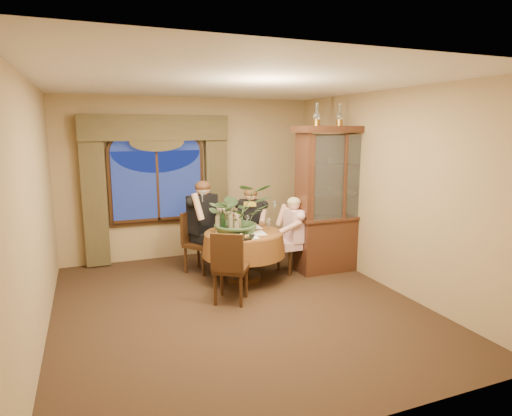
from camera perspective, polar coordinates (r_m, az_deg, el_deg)
name	(u,v)px	position (r m, az deg, el deg)	size (l,w,h in m)	color
floor	(238,305)	(5.71, -2.46, -12.84)	(5.00, 5.00, 0.00)	black
wall_back	(191,178)	(7.70, -8.66, 3.95)	(4.50, 4.50, 0.00)	#9B825C
wall_right	(385,190)	(6.40, 16.84, 2.30)	(5.00, 5.00, 0.00)	#9B825C
ceiling	(236,83)	(5.27, -2.71, 16.34)	(5.00, 5.00, 0.00)	white
window	(158,186)	(7.54, -12.98, 2.89)	(1.62, 0.10, 1.32)	navy
arched_transom	(156,140)	(7.48, -13.22, 8.83)	(1.60, 0.06, 0.44)	navy
drapery_left	(94,197)	(7.42, -20.76, 1.43)	(0.38, 0.14, 2.32)	#443B23
drapery_right	(216,190)	(7.72, -5.31, 2.39)	(0.38, 0.14, 2.32)	#443B23
swag_valance	(156,128)	(7.40, -13.20, 10.36)	(2.45, 0.16, 0.42)	#443B23
dining_table	(244,256)	(6.48, -1.65, -6.43)	(1.25, 1.25, 0.75)	maroon
china_cabinet	(337,199)	(6.96, 10.71, 1.15)	(1.42, 0.56, 2.31)	#381D13
oil_lamp_left	(317,114)	(6.67, 8.12, 12.25)	(0.11, 0.11, 0.34)	#A5722D
oil_lamp_center	(340,115)	(6.87, 11.10, 12.10)	(0.11, 0.11, 0.34)	#A5722D
oil_lamp_right	(362,115)	(7.10, 13.89, 11.94)	(0.11, 0.11, 0.34)	#A5722D
chair_right	(293,242)	(6.88, 4.98, -4.56)	(0.42, 0.42, 0.96)	black
chair_back_right	(249,236)	(7.25, -0.96, -3.73)	(0.42, 0.42, 0.96)	black
chair_back	(200,243)	(6.88, -7.44, -4.61)	(0.42, 0.42, 0.96)	black
chair_front_left	(231,267)	(5.68, -3.38, -7.80)	(0.42, 0.42, 0.96)	black
person_pink	(294,235)	(6.75, 5.14, -3.67)	(0.44, 0.40, 1.23)	beige
person_back	(203,226)	(6.93, -7.13, -2.33)	(0.52, 0.48, 1.46)	black
person_scarf	(251,226)	(7.18, -0.67, -2.45)	(0.47, 0.43, 1.31)	black
stoneware_vase	(237,223)	(6.43, -2.49, -1.96)	(0.14, 0.14, 0.25)	tan
centerpiece_plant	(238,190)	(6.33, -2.46, 2.42)	(0.98, 1.09, 0.85)	#3D5933
olive_bowl	(247,230)	(6.38, -1.18, -3.01)	(0.14, 0.14, 0.04)	#4C5D30
cheese_platter	(242,237)	(6.04, -1.94, -3.89)	(0.35, 0.35, 0.02)	black
wine_bottle_0	(230,221)	(6.34, -3.42, -1.80)	(0.07, 0.07, 0.33)	tan
wine_bottle_1	(223,223)	(6.25, -4.41, -1.98)	(0.07, 0.07, 0.33)	black
wine_bottle_2	(223,220)	(6.42, -4.46, -1.65)	(0.07, 0.07, 0.33)	black
wine_bottle_3	(218,222)	(6.30, -5.12, -1.89)	(0.07, 0.07, 0.33)	tan
tasting_paper_0	(258,233)	(6.29, 0.27, -3.38)	(0.21, 0.30, 0.00)	white
tasting_paper_1	(254,227)	(6.67, -0.33, -2.57)	(0.21, 0.30, 0.00)	white
tasting_paper_2	(250,237)	(6.09, -0.86, -3.85)	(0.21, 0.30, 0.00)	white
wine_glass_person_pink	(269,224)	(6.51, 1.71, -2.12)	(0.07, 0.07, 0.18)	silver
wine_glass_person_back	(223,222)	(6.62, -4.45, -1.94)	(0.07, 0.07, 0.18)	silver
wine_glass_person_scarf	(248,220)	(6.76, -1.14, -1.65)	(0.07, 0.07, 0.18)	silver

